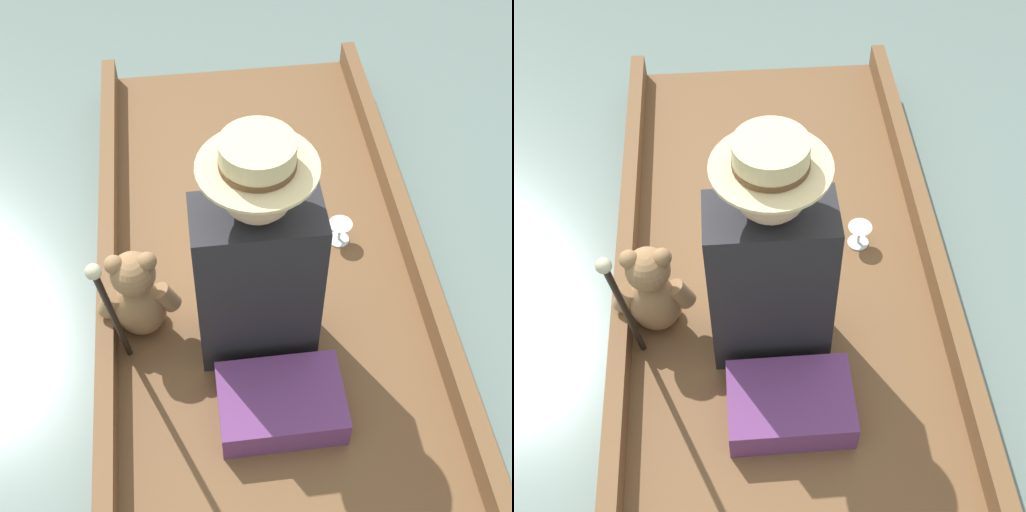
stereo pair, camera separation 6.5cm
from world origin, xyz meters
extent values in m
plane|color=slate|center=(0.00, 0.00, 0.00)|extent=(16.00, 16.00, 0.00)
cube|color=brown|center=(0.00, 0.00, 0.06)|extent=(1.20, 2.63, 0.12)
cube|color=brown|center=(-0.57, 0.00, 0.17)|extent=(0.06, 2.63, 0.11)
cube|color=brown|center=(0.57, 0.00, 0.17)|extent=(0.06, 2.63, 0.11)
cube|color=#6B3875|center=(-0.02, -0.51, 0.18)|extent=(0.40, 0.28, 0.12)
cube|color=white|center=(-0.06, 0.13, 0.17)|extent=(0.35, 0.51, 0.11)
cube|color=#232328|center=(-0.06, -0.22, 0.45)|extent=(0.39, 0.21, 0.66)
cube|color=beige|center=(-0.06, -0.12, 0.50)|extent=(0.04, 0.01, 0.36)
cube|color=white|center=(-0.16, -0.12, 0.53)|extent=(0.02, 0.01, 0.39)
cube|color=white|center=(0.05, -0.12, 0.53)|extent=(0.02, 0.01, 0.39)
sphere|color=tan|center=(-0.06, -0.22, 0.88)|extent=(0.21, 0.21, 0.21)
cylinder|color=beige|center=(-0.06, -0.22, 0.95)|extent=(0.33, 0.33, 0.01)
cylinder|color=beige|center=(-0.06, -0.22, 0.99)|extent=(0.20, 0.20, 0.08)
cylinder|color=brown|center=(-0.06, -0.22, 0.97)|extent=(0.21, 0.21, 0.02)
ellipsoid|color=#9E754C|center=(-0.45, -0.13, 0.25)|extent=(0.17, 0.14, 0.26)
sphere|color=#9E754C|center=(-0.45, -0.13, 0.44)|extent=(0.15, 0.15, 0.15)
sphere|color=olive|center=(-0.45, -0.07, 0.42)|extent=(0.06, 0.06, 0.06)
sphere|color=#9E754C|center=(-0.50, -0.13, 0.49)|extent=(0.06, 0.06, 0.06)
sphere|color=#9E754C|center=(-0.39, -0.13, 0.49)|extent=(0.06, 0.06, 0.06)
cylinder|color=#9E754C|center=(-0.54, -0.13, 0.29)|extent=(0.10, 0.07, 0.11)
cylinder|color=#9E754C|center=(-0.35, -0.13, 0.29)|extent=(0.10, 0.07, 0.11)
sphere|color=#9E754C|center=(-0.49, -0.09, 0.15)|extent=(0.07, 0.07, 0.07)
sphere|color=#9E754C|center=(-0.40, -0.09, 0.15)|extent=(0.07, 0.07, 0.07)
cylinder|color=silver|center=(0.31, 0.19, 0.12)|extent=(0.08, 0.08, 0.01)
cylinder|color=silver|center=(0.31, 0.19, 0.15)|extent=(0.01, 0.01, 0.05)
cone|color=silver|center=(0.31, 0.19, 0.19)|extent=(0.09, 0.09, 0.04)
cylinder|color=black|center=(-0.50, -0.32, 0.47)|extent=(0.02, 0.20, 0.70)
sphere|color=beige|center=(-0.50, -0.41, 0.81)|extent=(0.04, 0.04, 0.04)
camera|label=1|loc=(-0.23, -1.55, 2.23)|focal=50.00mm
camera|label=2|loc=(-0.16, -1.55, 2.23)|focal=50.00mm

